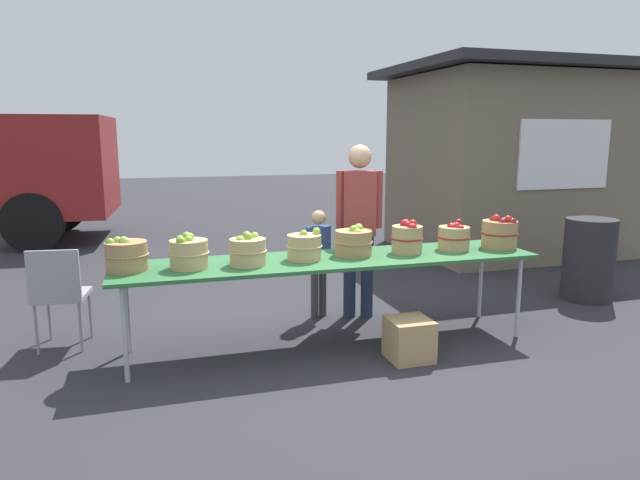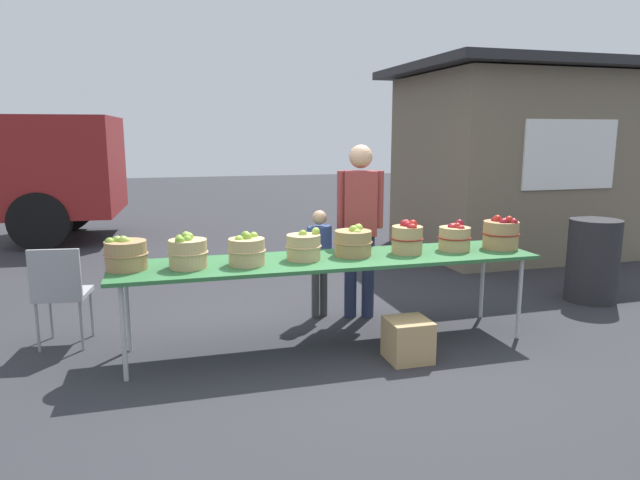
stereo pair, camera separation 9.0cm
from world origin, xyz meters
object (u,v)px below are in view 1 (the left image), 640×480
apple_basket_green_2 (248,251)px  apple_basket_red_2 (500,233)px  apple_basket_green_4 (354,242)px  folding_chair (59,290)px  apple_basket_green_0 (126,255)px  trash_barrel (589,259)px  apple_basket_green_3 (304,246)px  apple_basket_red_1 (454,237)px  produce_crate (409,339)px  apple_basket_red_0 (407,238)px  vendor_adult (359,217)px  apple_basket_green_1 (189,252)px  child_customer (319,255)px  market_table (330,262)px

apple_basket_green_2 → apple_basket_red_2: size_ratio=0.92×
apple_basket_green_4 → folding_chair: (-2.38, 0.49, -0.36)m
apple_basket_green_0 → trash_barrel: apple_basket_green_0 is taller
apple_basket_green_3 → trash_barrel: size_ratio=0.34×
apple_basket_red_1 → produce_crate: apple_basket_red_1 is taller
apple_basket_red_0 → vendor_adult: vendor_adult is taller
apple_basket_red_0 → folding_chair: 2.93m
apple_basket_red_1 → trash_barrel: apple_basket_red_1 is taller
apple_basket_green_1 → apple_basket_red_1: size_ratio=1.05×
apple_basket_green_0 → apple_basket_red_0: (2.30, -0.02, 0.02)m
apple_basket_green_1 → child_customer: (1.26, 0.77, -0.25)m
vendor_adult → produce_crate: (0.01, -1.14, -0.82)m
apple_basket_green_1 → apple_basket_red_1: 2.30m
apple_basket_green_4 → apple_basket_red_2: 1.38m
market_table → produce_crate: size_ratio=10.60×
apple_basket_green_3 → trash_barrel: 3.36m
market_table → child_customer: size_ratio=3.33×
apple_basket_red_0 → child_customer: size_ratio=0.27×
apple_basket_green_1 → apple_basket_green_4: 1.37m
apple_basket_red_0 → produce_crate: (-0.20, -0.50, -0.72)m
apple_basket_green_0 → apple_basket_green_3: bearing=-1.1°
apple_basket_green_2 → vendor_adult: 1.38m
apple_basket_green_4 → trash_barrel: 2.92m
apple_basket_green_3 → apple_basket_red_0: bearing=0.2°
folding_chair → market_table: bearing=173.5°
apple_basket_green_4 → folding_chair: size_ratio=0.38×
apple_basket_green_1 → child_customer: 1.50m
apple_basket_red_2 → produce_crate: size_ratio=1.00×
trash_barrel → vendor_adult: bearing=176.8°
apple_basket_green_0 → produce_crate: size_ratio=1.00×
apple_basket_red_2 → apple_basket_green_2: bearing=-179.1°
apple_basket_green_3 → apple_basket_green_4: bearing=5.4°
apple_basket_green_0 → produce_crate: apple_basket_green_0 is taller
apple_basket_green_1 → apple_basket_green_4: apple_basket_green_1 is taller
apple_basket_green_0 → apple_basket_red_0: bearing=-0.5°
child_customer → trash_barrel: bearing=148.6°
apple_basket_red_1 → apple_basket_green_0: bearing=179.7°
apple_basket_green_0 → vendor_adult: size_ratio=0.20×
market_table → apple_basket_red_0: 0.72m
apple_basket_green_4 → apple_basket_red_1: size_ratio=1.13×
produce_crate → apple_basket_green_2: bearing=159.8°
vendor_adult → apple_basket_green_1: bearing=37.4°
apple_basket_green_3 → apple_basket_red_2: 1.82m
apple_basket_green_1 → apple_basket_green_3: size_ratio=1.04×
folding_chair → apple_basket_red_2: bearing=179.1°
market_table → apple_basket_green_2: 0.71m
apple_basket_green_3 → folding_chair: size_ratio=0.35×
apple_basket_green_2 → folding_chair: 1.62m
apple_basket_red_0 → apple_basket_green_1: bearing=-178.8°
apple_basket_green_1 → vendor_adult: (1.64, 0.67, 0.11)m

